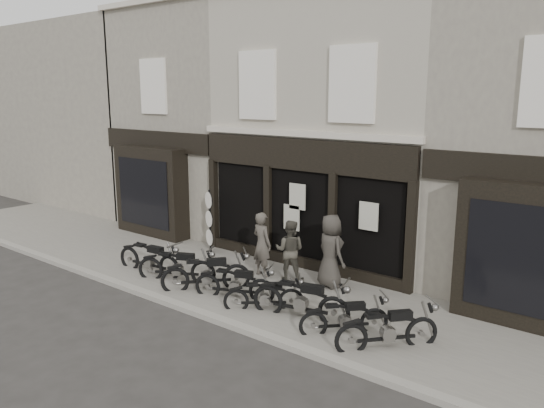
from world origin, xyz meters
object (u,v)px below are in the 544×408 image
Objects in this scene: motorcycle_0 at (150,261)px; motorcycle_3 at (235,286)px; motorcycle_1 at (178,269)px; motorcycle_7 at (388,333)px; motorcycle_2 at (207,276)px; advert_sign_post at (210,224)px; man_centre at (290,250)px; man_right at (331,251)px; man_left at (262,244)px; motorcycle_4 at (265,299)px; motorcycle_6 at (345,321)px; motorcycle_5 at (301,303)px.

motorcycle_0 is 1.17× the size of motorcycle_3.
motorcycle_3 is at bearing -25.21° from motorcycle_1.
motorcycle_0 reaches higher than motorcycle_7.
motorcycle_7 is at bearing -49.08° from motorcycle_2.
motorcycle_2 is at bearing -23.86° from advert_sign_post.
motorcycle_7 is at bearing 130.47° from man_centre.
motorcycle_2 is at bearing -4.09° from motorcycle_0.
motorcycle_3 is 2.68m from man_right.
man_right reaches higher than man_left.
motorcycle_4 is at bearing -27.42° from motorcycle_1.
motorcycle_2 is at bearing 137.31° from motorcycle_4.
man_centre reaches higher than motorcycle_7.
man_right reaches higher than motorcycle_6.
man_left is 1.09× the size of man_centre.
advert_sign_post is (-3.56, 0.50, 0.10)m from man_centre.
advert_sign_post is (-3.25, 2.38, 0.66)m from motorcycle_3.
motorcycle_5 is at bearing 109.62° from man_centre.
man_left is (2.75, 1.75, 0.59)m from motorcycle_0.
motorcycle_1 is 1.33× the size of motorcycle_6.
motorcycle_3 is 1.23× the size of motorcycle_4.
motorcycle_0 is 3.31m from man_left.
motorcycle_4 is 0.96× the size of man_centre.
motorcycle_5 is 1.18m from motorcycle_6.
motorcycle_4 is (3.14, -0.07, -0.06)m from motorcycle_1.
motorcycle_6 is (1.18, -0.05, -0.08)m from motorcycle_5.
motorcycle_4 is 0.88× the size of motorcycle_7.
motorcycle_0 is at bearing -67.31° from advert_sign_post.
motorcycle_7 is 7.91m from advert_sign_post.
motorcycle_6 is 0.86× the size of man_left.
advert_sign_post reaches higher than motorcycle_5.
man_left is 2.83m from advert_sign_post.
motorcycle_3 is 1.18× the size of man_centre.
motorcycle_2 is 1.22× the size of motorcycle_6.
motorcycle_4 is at bearing -50.94° from motorcycle_2.
motorcycle_0 is 4.10m from man_centre.
motorcycle_0 is 1.27× the size of man_left.
man_right is at bearing 82.52° from motorcycle_6.
motorcycle_0 is at bearing 167.64° from motorcycle_5.
man_centre is at bearing 12.21° from motorcycle_1.
man_left reaches higher than motorcycle_6.
motorcycle_1 reaches higher than motorcycle_7.
motorcycle_6 is at bearing -37.80° from motorcycle_4.
motorcycle_6 is at bearing -48.42° from motorcycle_2.
motorcycle_1 is 1.14× the size of man_left.
man_centre is (0.31, 1.88, 0.56)m from motorcycle_3.
motorcycle_5 reaches higher than motorcycle_6.
motorcycle_4 is at bearing 135.90° from motorcycle_6.
motorcycle_2 is 0.88× the size of advert_sign_post.
man_right is at bearing 169.30° from man_centre.
motorcycle_3 is at bearing -4.61° from motorcycle_0.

